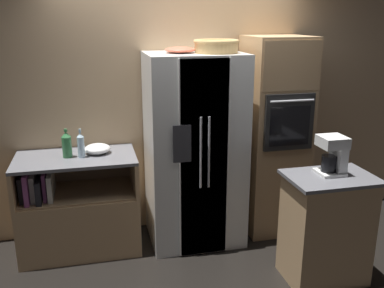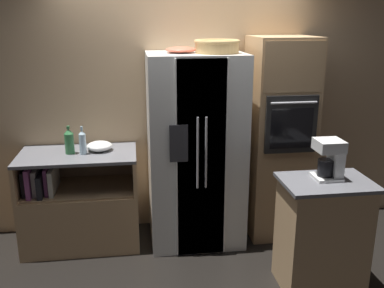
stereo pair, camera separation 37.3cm
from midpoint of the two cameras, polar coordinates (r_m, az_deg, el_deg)
ground_plane at (r=4.53m, az=-3.20°, el=-12.52°), size 20.00×20.00×0.00m
wall_back at (r=4.45m, az=-4.49°, el=6.18°), size 12.00×0.06×2.80m
counter_left at (r=4.39m, az=-17.37°, el=-8.99°), size 1.11×0.65×0.95m
refrigerator at (r=4.19m, az=-2.21°, el=-0.89°), size 0.91×0.77×1.88m
wall_oven at (r=4.46m, az=8.52°, el=1.03°), size 0.60×0.69×2.02m
island_counter at (r=3.82m, az=14.72°, el=-10.83°), size 0.72×0.51×0.95m
wicker_basket at (r=3.98m, az=0.50°, el=12.97°), size 0.42×0.42×0.12m
fruit_bowl at (r=3.99m, az=-4.36°, el=12.40°), size 0.28×0.28×0.06m
bottle_tall at (r=4.10m, az=-17.15°, el=-0.17°), size 0.06×0.06×0.27m
bottle_short at (r=4.15m, az=-18.86°, el=-0.09°), size 0.09×0.09×0.27m
mixing_bowl at (r=4.20m, az=-15.00°, el=-0.64°), size 0.24×0.24×0.09m
coffee_maker at (r=3.63m, az=15.64°, el=-1.27°), size 0.21×0.21×0.32m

